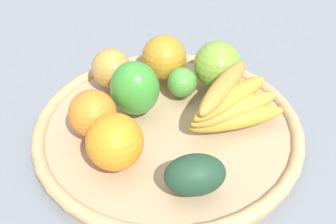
{
  "coord_description": "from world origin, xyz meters",
  "views": [
    {
      "loc": [
        -0.05,
        0.51,
        0.47
      ],
      "look_at": [
        0.0,
        0.0,
        0.05
      ],
      "focal_mm": 47.5,
      "sensor_mm": 36.0,
      "label": 1
    }
  ],
  "objects_px": {
    "orange_0": "(93,113)",
    "apple_0": "(218,65)",
    "orange_1": "(115,142)",
    "lime_0": "(182,82)",
    "banana_bunch": "(232,104)",
    "bell_pepper": "(135,88)",
    "apple_2": "(164,57)",
    "avocado": "(195,175)",
    "apple_1": "(111,68)"
  },
  "relations": [
    {
      "from": "orange_0",
      "to": "apple_0",
      "type": "bearing_deg",
      "value": -141.82
    },
    {
      "from": "orange_1",
      "to": "lime_0",
      "type": "height_order",
      "value": "orange_1"
    },
    {
      "from": "banana_bunch",
      "to": "orange_0",
      "type": "xyz_separation_m",
      "value": [
        0.2,
        0.04,
        -0.0
      ]
    },
    {
      "from": "bell_pepper",
      "to": "orange_0",
      "type": "bearing_deg",
      "value": -123.91
    },
    {
      "from": "bell_pepper",
      "to": "orange_1",
      "type": "xyz_separation_m",
      "value": [
        0.01,
        0.12,
        -0.0
      ]
    },
    {
      "from": "bell_pepper",
      "to": "apple_0",
      "type": "xyz_separation_m",
      "value": [
        -0.12,
        -0.08,
        -0.0
      ]
    },
    {
      "from": "orange_0",
      "to": "apple_2",
      "type": "distance_m",
      "value": 0.18
    },
    {
      "from": "banana_bunch",
      "to": "avocado",
      "type": "bearing_deg",
      "value": 71.55
    },
    {
      "from": "banana_bunch",
      "to": "lime_0",
      "type": "height_order",
      "value": "banana_bunch"
    },
    {
      "from": "orange_0",
      "to": "apple_2",
      "type": "height_order",
      "value": "apple_2"
    },
    {
      "from": "apple_1",
      "to": "apple_2",
      "type": "distance_m",
      "value": 0.09
    },
    {
      "from": "lime_0",
      "to": "apple_2",
      "type": "bearing_deg",
      "value": -55.41
    },
    {
      "from": "orange_0",
      "to": "lime_0",
      "type": "height_order",
      "value": "orange_0"
    },
    {
      "from": "apple_1",
      "to": "orange_0",
      "type": "height_order",
      "value": "orange_0"
    },
    {
      "from": "orange_1",
      "to": "apple_1",
      "type": "bearing_deg",
      "value": -77.04
    },
    {
      "from": "banana_bunch",
      "to": "apple_1",
      "type": "distance_m",
      "value": 0.21
    },
    {
      "from": "avocado",
      "to": "bell_pepper",
      "type": "bearing_deg",
      "value": -56.68
    },
    {
      "from": "banana_bunch",
      "to": "apple_1",
      "type": "relative_size",
      "value": 2.31
    },
    {
      "from": "apple_1",
      "to": "avocado",
      "type": "height_order",
      "value": "apple_1"
    },
    {
      "from": "orange_0",
      "to": "apple_0",
      "type": "height_order",
      "value": "apple_0"
    },
    {
      "from": "orange_0",
      "to": "apple_0",
      "type": "relative_size",
      "value": 0.88
    },
    {
      "from": "apple_2",
      "to": "orange_1",
      "type": "xyz_separation_m",
      "value": [
        0.04,
        0.22,
        0.0
      ]
    },
    {
      "from": "apple_1",
      "to": "apple_0",
      "type": "distance_m",
      "value": 0.18
    },
    {
      "from": "banana_bunch",
      "to": "apple_2",
      "type": "xyz_separation_m",
      "value": [
        0.11,
        -0.11,
        0.0
      ]
    },
    {
      "from": "bell_pepper",
      "to": "avocado",
      "type": "distance_m",
      "value": 0.18
    },
    {
      "from": "orange_0",
      "to": "bell_pepper",
      "type": "xyz_separation_m",
      "value": [
        -0.05,
        -0.06,
        0.01
      ]
    },
    {
      "from": "apple_2",
      "to": "avocado",
      "type": "distance_m",
      "value": 0.26
    },
    {
      "from": "apple_1",
      "to": "lime_0",
      "type": "distance_m",
      "value": 0.12
    },
    {
      "from": "banana_bunch",
      "to": "orange_1",
      "type": "xyz_separation_m",
      "value": [
        0.16,
        0.1,
        0.0
      ]
    },
    {
      "from": "orange_0",
      "to": "orange_1",
      "type": "relative_size",
      "value": 0.9
    },
    {
      "from": "orange_1",
      "to": "bell_pepper",
      "type": "bearing_deg",
      "value": -94.19
    },
    {
      "from": "apple_1",
      "to": "apple_2",
      "type": "relative_size",
      "value": 0.86
    },
    {
      "from": "apple_0",
      "to": "orange_1",
      "type": "relative_size",
      "value": 1.02
    },
    {
      "from": "orange_1",
      "to": "lime_0",
      "type": "relative_size",
      "value": 1.61
    },
    {
      "from": "banana_bunch",
      "to": "orange_0",
      "type": "distance_m",
      "value": 0.2
    },
    {
      "from": "apple_1",
      "to": "orange_0",
      "type": "relative_size",
      "value": 0.94
    },
    {
      "from": "avocado",
      "to": "apple_0",
      "type": "bearing_deg",
      "value": -95.81
    },
    {
      "from": "apple_0",
      "to": "avocado",
      "type": "distance_m",
      "value": 0.24
    },
    {
      "from": "apple_0",
      "to": "orange_0",
      "type": "bearing_deg",
      "value": 38.18
    },
    {
      "from": "banana_bunch",
      "to": "bell_pepper",
      "type": "bearing_deg",
      "value": -5.09
    },
    {
      "from": "lime_0",
      "to": "avocado",
      "type": "xyz_separation_m",
      "value": [
        -0.03,
        0.2,
        0.0
      ]
    },
    {
      "from": "apple_1",
      "to": "bell_pepper",
      "type": "xyz_separation_m",
      "value": [
        -0.05,
        0.07,
        0.01
      ]
    },
    {
      "from": "apple_0",
      "to": "orange_1",
      "type": "distance_m",
      "value": 0.24
    },
    {
      "from": "orange_0",
      "to": "lime_0",
      "type": "xyz_separation_m",
      "value": [
        -0.12,
        -0.11,
        -0.01
      ]
    },
    {
      "from": "orange_0",
      "to": "orange_1",
      "type": "distance_m",
      "value": 0.08
    },
    {
      "from": "apple_0",
      "to": "apple_2",
      "type": "bearing_deg",
      "value": -10.06
    },
    {
      "from": "lime_0",
      "to": "avocado",
      "type": "distance_m",
      "value": 0.2
    },
    {
      "from": "apple_2",
      "to": "apple_1",
      "type": "bearing_deg",
      "value": 21.69
    },
    {
      "from": "orange_0",
      "to": "avocado",
      "type": "height_order",
      "value": "orange_0"
    },
    {
      "from": "banana_bunch",
      "to": "apple_0",
      "type": "height_order",
      "value": "apple_0"
    }
  ]
}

